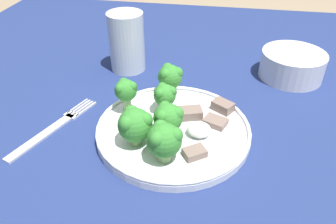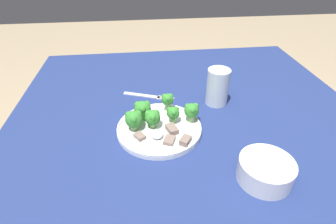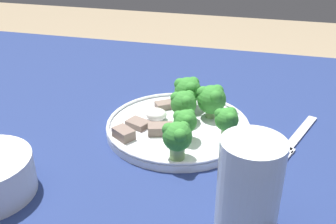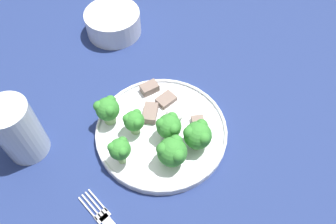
{
  "view_description": "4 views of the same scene",
  "coord_description": "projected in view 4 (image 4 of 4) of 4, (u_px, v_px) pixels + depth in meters",
  "views": [
    {
      "loc": [
        0.03,
        -0.51,
        1.08
      ],
      "look_at": [
        -0.04,
        -0.12,
        0.8
      ],
      "focal_mm": 35.0,
      "sensor_mm": 36.0,
      "label": 1
    },
    {
      "loc": [
        0.57,
        -0.14,
        1.23
      ],
      "look_at": [
        -0.05,
        -0.07,
        0.8
      ],
      "focal_mm": 28.0,
      "sensor_mm": 36.0,
      "label": 2
    },
    {
      "loc": [
        -0.17,
        0.48,
        1.09
      ],
      "look_at": [
        -0.02,
        -0.09,
        0.78
      ],
      "focal_mm": 42.0,
      "sensor_mm": 36.0,
      "label": 3
    },
    {
      "loc": [
        -0.32,
        -0.25,
        1.28
      ],
      "look_at": [
        -0.01,
        -0.1,
        0.78
      ],
      "focal_mm": 35.0,
      "sensor_mm": 36.0,
      "label": 4
    }
  ],
  "objects": [
    {
      "name": "drinking_glass",
      "position": [
        19.0,
        132.0,
        0.56
      ],
      "size": [
        0.07,
        0.07,
        0.12
      ],
      "color": "silver",
      "rests_on": "table"
    },
    {
      "name": "cream_bowl",
      "position": [
        113.0,
        23.0,
        0.77
      ],
      "size": [
        0.13,
        0.13,
        0.05
      ],
      "color": "silver",
      "rests_on": "table"
    },
    {
      "name": "broccoli_floret_front_left",
      "position": [
        198.0,
        135.0,
        0.57
      ],
      "size": [
        0.05,
        0.05,
        0.06
      ],
      "color": "#7FA866",
      "rests_on": "dinner_plate"
    },
    {
      "name": "broccoli_floret_center_left",
      "position": [
        120.0,
        149.0,
        0.55
      ],
      "size": [
        0.04,
        0.04,
        0.06
      ],
      "color": "#7FA866",
      "rests_on": "dinner_plate"
    },
    {
      "name": "sauce_dollop",
      "position": [
        175.0,
        112.0,
        0.63
      ],
      "size": [
        0.04,
        0.03,
        0.02
      ],
      "color": "white",
      "rests_on": "dinner_plate"
    },
    {
      "name": "ground_plane",
      "position": [
        146.0,
        217.0,
        1.28
      ],
      "size": [
        8.0,
        8.0,
        0.0
      ],
      "primitive_type": "plane",
      "color": "#9E896B"
    },
    {
      "name": "table",
      "position": [
        129.0,
        125.0,
        0.74
      ],
      "size": [
        1.32,
        1.14,
        0.74
      ],
      "color": "navy",
      "rests_on": "ground_plane"
    },
    {
      "name": "meat_slice_rear_slice",
      "position": [
        149.0,
        88.0,
        0.66
      ],
      "size": [
        0.04,
        0.04,
        0.02
      ],
      "color": "#756056",
      "rests_on": "dinner_plate"
    },
    {
      "name": "meat_slice_middle_slice",
      "position": [
        150.0,
        113.0,
        0.63
      ],
      "size": [
        0.05,
        0.04,
        0.02
      ],
      "color": "#756056",
      "rests_on": "dinner_plate"
    },
    {
      "name": "meat_slice_edge_slice",
      "position": [
        166.0,
        100.0,
        0.65
      ],
      "size": [
        0.04,
        0.04,
        0.01
      ],
      "color": "#756056",
      "rests_on": "dinner_plate"
    },
    {
      "name": "broccoli_floret_center_back",
      "position": [
        169.0,
        126.0,
        0.58
      ],
      "size": [
        0.05,
        0.05,
        0.06
      ],
      "color": "#7FA866",
      "rests_on": "dinner_plate"
    },
    {
      "name": "broccoli_floret_back_left",
      "position": [
        134.0,
        121.0,
        0.59
      ],
      "size": [
        0.04,
        0.04,
        0.05
      ],
      "color": "#7FA866",
      "rests_on": "dinner_plate"
    },
    {
      "name": "broccoli_floret_near_rim_left",
      "position": [
        172.0,
        151.0,
        0.55
      ],
      "size": [
        0.05,
        0.05,
        0.06
      ],
      "color": "#7FA866",
      "rests_on": "dinner_plate"
    },
    {
      "name": "dinner_plate",
      "position": [
        161.0,
        131.0,
        0.62
      ],
      "size": [
        0.25,
        0.25,
        0.02
      ],
      "color": "white",
      "rests_on": "table"
    },
    {
      "name": "meat_slice_front_slice",
      "position": [
        198.0,
        123.0,
        0.62
      ],
      "size": [
        0.04,
        0.04,
        0.01
      ],
      "color": "#756056",
      "rests_on": "dinner_plate"
    },
    {
      "name": "broccoli_floret_mid_cluster",
      "position": [
        107.0,
        109.0,
        0.6
      ],
      "size": [
        0.05,
        0.04,
        0.06
      ],
      "color": "#7FA866",
      "rests_on": "dinner_plate"
    }
  ]
}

